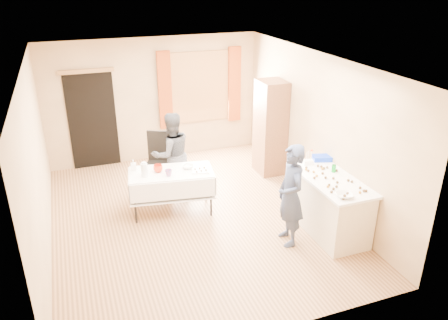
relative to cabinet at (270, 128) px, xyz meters
name	(u,v)px	position (x,y,z in m)	size (l,w,h in m)	color
floor	(193,217)	(-1.99, -1.23, -0.95)	(4.50, 5.50, 0.02)	#9E7047
ceiling	(188,61)	(-1.99, -1.23, 1.67)	(4.50, 5.50, 0.02)	white
wall_back	(154,100)	(-1.99, 1.53, 0.36)	(4.50, 0.02, 2.60)	tan
wall_front	(266,239)	(-1.99, -3.99, 0.36)	(4.50, 0.02, 2.60)	tan
wall_left	(36,166)	(-4.25, -1.23, 0.36)	(0.02, 5.50, 2.60)	tan
wall_right	(316,129)	(0.27, -1.23, 0.36)	(0.02, 5.50, 2.60)	tan
window_frame	(200,87)	(-0.99, 1.49, 0.56)	(1.32, 0.06, 1.52)	olive
window_pane	(200,87)	(-0.99, 1.47, 0.56)	(1.20, 0.02, 1.40)	white
curtain_left	(165,91)	(-1.77, 1.44, 0.56)	(0.28, 0.06, 1.65)	#933D15
curtain_right	(234,85)	(-0.21, 1.44, 0.56)	(0.28, 0.06, 1.65)	#933D15
doorway	(93,121)	(-3.29, 1.50, 0.06)	(0.95, 0.04, 2.00)	black
door_lintel	(86,71)	(-3.29, 1.47, 1.08)	(1.05, 0.06, 0.08)	olive
cabinet	(270,128)	(0.00, 0.00, 0.00)	(0.50, 0.60, 1.89)	brown
counter	(328,204)	(-0.10, -2.32, -0.49)	(0.72, 1.53, 0.91)	beige
party_table	(172,188)	(-2.26, -0.91, -0.50)	(1.50, 0.93, 0.75)	black
chair	(159,173)	(-2.28, 0.01, -0.62)	(0.60, 0.60, 1.09)	black
girl	(291,196)	(-0.83, -2.41, -0.15)	(0.44, 0.61, 1.58)	#202944
woman	(172,154)	(-2.08, -0.26, -0.17)	(0.83, 0.69, 1.55)	black
soda_can	(334,168)	(0.06, -2.14, 0.03)	(0.07, 0.07, 0.12)	#0B781B
mixing_bowl	(344,195)	(-0.26, -2.90, -0.01)	(0.28, 0.28, 0.06)	white
foam_block	(308,162)	(-0.17, -1.76, 0.01)	(0.15, 0.10, 0.08)	white
blue_basket	(322,158)	(0.14, -1.68, 0.01)	(0.30, 0.20, 0.08)	#0D30C8
pitcher	(144,170)	(-2.70, -0.94, -0.08)	(0.11, 0.11, 0.22)	silver
cup_red	(158,168)	(-2.46, -0.85, -0.13)	(0.20, 0.20, 0.12)	red
cup_rainbow	(169,173)	(-2.33, -1.07, -0.14)	(0.16, 0.16, 0.11)	red
small_bowl	(188,167)	(-1.96, -0.89, -0.17)	(0.22, 0.22, 0.06)	white
pastry_tray	(201,171)	(-1.80, -1.08, -0.18)	(0.28, 0.20, 0.02)	white
bottle	(133,165)	(-2.83, -0.65, -0.10)	(0.09, 0.10, 0.19)	white
cake_balls	(333,180)	(-0.14, -2.42, -0.01)	(0.52, 1.12, 0.04)	#3F2314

